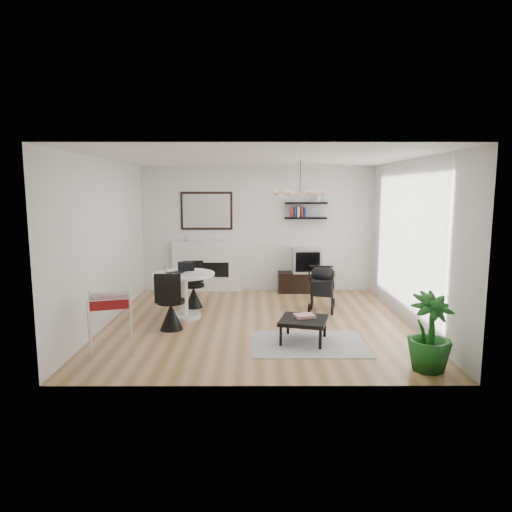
{
  "coord_description": "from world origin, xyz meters",
  "views": [
    {
      "loc": [
        -0.06,
        -7.4,
        2.21
      ],
      "look_at": [
        -0.04,
        0.4,
        1.07
      ],
      "focal_mm": 32.0,
      "sensor_mm": 36.0,
      "label": 1
    }
  ],
  "objects_px": {
    "crt_tv": "(306,260)",
    "dining_table": "(184,288)",
    "tv_console": "(305,282)",
    "fireplace": "(207,260)",
    "drying_rack": "(111,324)",
    "potted_plant": "(430,332)",
    "coffee_table": "(303,321)",
    "stroller": "(322,289)"
  },
  "relations": [
    {
      "from": "crt_tv",
      "to": "dining_table",
      "type": "height_order",
      "value": "crt_tv"
    },
    {
      "from": "coffee_table",
      "to": "potted_plant",
      "type": "height_order",
      "value": "potted_plant"
    },
    {
      "from": "stroller",
      "to": "potted_plant",
      "type": "distance_m",
      "value": 3.0
    },
    {
      "from": "stroller",
      "to": "tv_console",
      "type": "bearing_deg",
      "value": 108.48
    },
    {
      "from": "stroller",
      "to": "coffee_table",
      "type": "distance_m",
      "value": 1.88
    },
    {
      "from": "fireplace",
      "to": "coffee_table",
      "type": "xyz_separation_m",
      "value": [
        1.75,
        -3.4,
        -0.38
      ]
    },
    {
      "from": "crt_tv",
      "to": "tv_console",
      "type": "bearing_deg",
      "value": 171.01
    },
    {
      "from": "crt_tv",
      "to": "coffee_table",
      "type": "xyz_separation_m",
      "value": [
        -0.4,
        -3.26,
        -0.39
      ]
    },
    {
      "from": "fireplace",
      "to": "drying_rack",
      "type": "xyz_separation_m",
      "value": [
        -0.87,
        -3.97,
        -0.25
      ]
    },
    {
      "from": "fireplace",
      "to": "stroller",
      "type": "height_order",
      "value": "fireplace"
    },
    {
      "from": "dining_table",
      "to": "drying_rack",
      "type": "distance_m",
      "value": 1.96
    },
    {
      "from": "crt_tv",
      "to": "stroller",
      "type": "distance_m",
      "value": 1.5
    },
    {
      "from": "drying_rack",
      "to": "coffee_table",
      "type": "height_order",
      "value": "drying_rack"
    },
    {
      "from": "fireplace",
      "to": "dining_table",
      "type": "bearing_deg",
      "value": -95.0
    },
    {
      "from": "fireplace",
      "to": "dining_table",
      "type": "relative_size",
      "value": 2.01
    },
    {
      "from": "stroller",
      "to": "coffee_table",
      "type": "height_order",
      "value": "stroller"
    },
    {
      "from": "tv_console",
      "to": "dining_table",
      "type": "distance_m",
      "value": 3.07
    },
    {
      "from": "stroller",
      "to": "coffee_table",
      "type": "bearing_deg",
      "value": -94.21
    },
    {
      "from": "drying_rack",
      "to": "tv_console",
      "type": "bearing_deg",
      "value": 34.99
    },
    {
      "from": "stroller",
      "to": "potted_plant",
      "type": "relative_size",
      "value": 0.94
    },
    {
      "from": "tv_console",
      "to": "dining_table",
      "type": "xyz_separation_m",
      "value": [
        -2.32,
        -2.0,
        0.3
      ]
    },
    {
      "from": "crt_tv",
      "to": "fireplace",
      "type": "bearing_deg",
      "value": 176.29
    },
    {
      "from": "tv_console",
      "to": "stroller",
      "type": "height_order",
      "value": "stroller"
    },
    {
      "from": "tv_console",
      "to": "coffee_table",
      "type": "relative_size",
      "value": 1.45
    },
    {
      "from": "dining_table",
      "to": "stroller",
      "type": "distance_m",
      "value": 2.53
    },
    {
      "from": "tv_console",
      "to": "crt_tv",
      "type": "height_order",
      "value": "crt_tv"
    },
    {
      "from": "crt_tv",
      "to": "stroller",
      "type": "height_order",
      "value": "crt_tv"
    },
    {
      "from": "crt_tv",
      "to": "dining_table",
      "type": "distance_m",
      "value": 3.08
    },
    {
      "from": "tv_console",
      "to": "crt_tv",
      "type": "xyz_separation_m",
      "value": [
        0.02,
        -0.0,
        0.48
      ]
    },
    {
      "from": "fireplace",
      "to": "tv_console",
      "type": "relative_size",
      "value": 1.86
    },
    {
      "from": "fireplace",
      "to": "crt_tv",
      "type": "bearing_deg",
      "value": -3.71
    },
    {
      "from": "crt_tv",
      "to": "dining_table",
      "type": "bearing_deg",
      "value": -139.58
    },
    {
      "from": "tv_console",
      "to": "coffee_table",
      "type": "height_order",
      "value": "tv_console"
    },
    {
      "from": "fireplace",
      "to": "crt_tv",
      "type": "height_order",
      "value": "fireplace"
    },
    {
      "from": "coffee_table",
      "to": "potted_plant",
      "type": "distance_m",
      "value": 1.79
    },
    {
      "from": "fireplace",
      "to": "stroller",
      "type": "distance_m",
      "value": 2.81
    },
    {
      "from": "crt_tv",
      "to": "potted_plant",
      "type": "xyz_separation_m",
      "value": [
        1.02,
        -4.33,
        -0.22
      ]
    },
    {
      "from": "tv_console",
      "to": "coffee_table",
      "type": "xyz_separation_m",
      "value": [
        -0.38,
        -3.26,
        0.09
      ]
    },
    {
      "from": "drying_rack",
      "to": "potted_plant",
      "type": "xyz_separation_m",
      "value": [
        4.05,
        -0.5,
        0.04
      ]
    },
    {
      "from": "crt_tv",
      "to": "stroller",
      "type": "relative_size",
      "value": 0.66
    },
    {
      "from": "crt_tv",
      "to": "potted_plant",
      "type": "bearing_deg",
      "value": -76.75
    },
    {
      "from": "dining_table",
      "to": "fireplace",
      "type": "bearing_deg",
      "value": 85.0
    }
  ]
}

